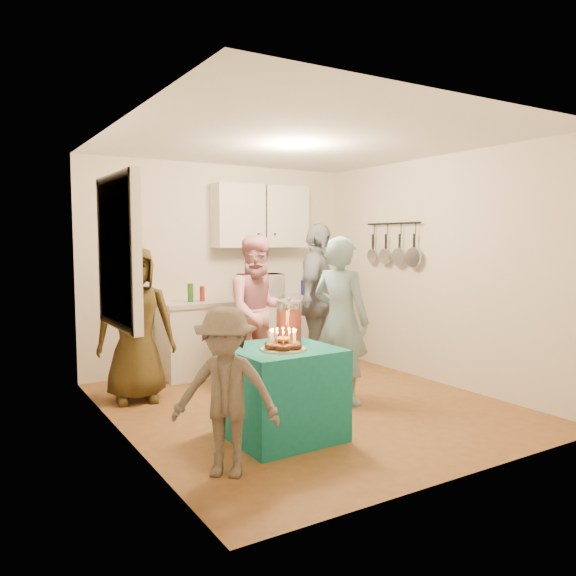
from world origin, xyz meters
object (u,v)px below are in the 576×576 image
woman_back_left (136,324)px  child_near_left (226,392)px  counter (246,336)px  woman_back_right (317,300)px  party_table (281,392)px  punch_jar (289,322)px  man_birthday (341,320)px  woman_back_center (260,312)px  microwave (260,286)px

woman_back_left → child_near_left: bearing=-78.6°
counter → woman_back_right: (0.57, -0.77, 0.49)m
party_table → punch_jar: punch_jar is taller
man_birthday → woman_back_center: size_ratio=0.99×
counter → party_table: (-0.88, -2.34, -0.05)m
woman_back_left → woman_back_right: 2.18m
child_near_left → microwave: bearing=97.5°
woman_back_left → woman_back_center: woman_back_center is taller
woman_back_right → woman_back_center: bearing=144.2°
counter → microwave: size_ratio=4.02×
counter → punch_jar: punch_jar is taller
punch_jar → man_birthday: 0.87m
party_table → punch_jar: bearing=45.3°
microwave → child_near_left: size_ratio=0.46×
woman_back_center → man_birthday: bearing=-56.7°
counter → man_birthday: man_birthday is taller
woman_back_center → child_near_left: (-1.33, -1.94, -0.25)m
party_table → woman_back_left: 1.87m
party_table → woman_back_center: size_ratio=0.50×
microwave → party_table: 2.67m
woman_back_center → microwave: bearing=70.9°
woman_back_left → woman_back_center: 1.34m
woman_back_right → child_near_left: (-2.17, -2.04, -0.33)m
man_birthday → woman_back_right: size_ratio=0.91×
woman_back_center → woman_back_right: woman_back_right is taller
counter → child_near_left: 3.24m
woman_back_center → party_table: bearing=-102.7°
party_table → man_birthday: size_ratio=0.50×
woman_back_right → counter: bearing=83.7°
microwave → woman_back_right: (0.36, -0.77, -0.14)m
woman_back_right → microwave: bearing=72.3°
party_table → woman_back_right: bearing=47.4°
child_near_left → punch_jar: bearing=76.3°
punch_jar → woman_back_left: size_ratio=0.21×
microwave → man_birthday: bearing=-79.3°
party_table → child_near_left: bearing=-147.2°
party_table → woman_back_left: bearing=113.2°
party_table → woman_back_right: 2.21m
counter → child_near_left: size_ratio=1.84×
microwave → punch_jar: (-0.88, -2.13, -0.13)m
woman_back_left → child_near_left: woman_back_left is taller
punch_jar → woman_back_left: bearing=122.5°
counter → punch_jar: bearing=-107.4°
punch_jar → woman_back_center: size_ratio=0.20×
party_table → man_birthday: 1.24m
woman_back_left → woman_back_center: (1.33, -0.21, 0.05)m
woman_back_left → woman_back_right: woman_back_right is taller
man_birthday → microwave: bearing=-25.2°
man_birthday → woman_back_left: bearing=33.6°
counter → woman_back_right: 1.07m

